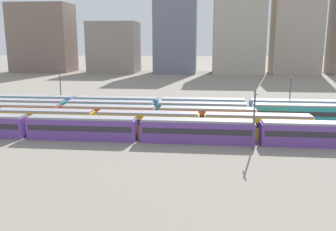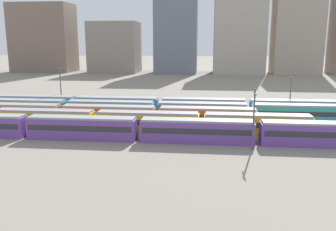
# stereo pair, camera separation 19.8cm
# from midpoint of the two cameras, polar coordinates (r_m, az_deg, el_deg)

# --- Properties ---
(ground_plane) EXTENTS (600.00, 600.00, 0.00)m
(ground_plane) POSITION_cam_midpoint_polar(r_m,az_deg,el_deg) (77.50, -23.64, -0.98)
(ground_plane) COLOR gray
(train_track_0) EXTENTS (74.70, 3.06, 3.75)m
(train_track_0) POSITION_cam_midpoint_polar(r_m,az_deg,el_deg) (57.95, -4.80, -2.18)
(train_track_0) COLOR #6B429E
(train_track_0) RESTS_ON ground_plane
(train_track_1) EXTENTS (74.70, 3.06, 3.75)m
(train_track_1) POSITION_cam_midpoint_polar(r_m,az_deg,el_deg) (64.98, -11.57, -0.83)
(train_track_1) COLOR yellow
(train_track_1) RESTS_ON ground_plane
(train_track_2) EXTENTS (55.80, 3.06, 3.75)m
(train_track_2) POSITION_cam_midpoint_polar(r_m,az_deg,el_deg) (69.57, -9.51, 0.09)
(train_track_2) COLOR #BC4C38
(train_track_2) RESTS_ON ground_plane
(train_track_3) EXTENTS (112.50, 3.06, 3.75)m
(train_track_3) POSITION_cam_midpoint_polar(r_m,az_deg,el_deg) (72.74, 12.83, 0.48)
(train_track_3) COLOR teal
(train_track_3) RESTS_ON ground_plane
(train_track_4) EXTENTS (112.50, 3.06, 3.75)m
(train_track_4) POSITION_cam_midpoint_polar(r_m,az_deg,el_deg) (77.84, 12.53, 1.23)
(train_track_4) COLOR #4C70BC
(train_track_4) RESTS_ON ground_plane
(catenary_pole_1) EXTENTS (0.24, 3.20, 8.87)m
(catenary_pole_1) POSITION_cam_midpoint_polar(r_m,az_deg,el_deg) (81.71, 18.89, 3.55)
(catenary_pole_1) COLOR #4C4C51
(catenary_pole_1) RESTS_ON ground_plane
(catenary_pole_2) EXTENTS (0.24, 3.20, 9.17)m
(catenary_pole_2) POSITION_cam_midpoint_polar(r_m,az_deg,el_deg) (53.67, 13.50, -0.10)
(catenary_pole_2) COLOR #4C4C51
(catenary_pole_2) RESTS_ON ground_plane
(catenary_pole_3) EXTENTS (0.24, 3.20, 10.15)m
(catenary_pole_3) POSITION_cam_midpoint_polar(r_m,az_deg,el_deg) (86.61, -16.91, 4.56)
(catenary_pole_3) COLOR #4C4C51
(catenary_pole_3) RESTS_ON ground_plane
(distant_building_0) EXTENTS (29.94, 18.07, 34.03)m
(distant_building_0) POSITION_cam_midpoint_polar(r_m,az_deg,el_deg) (197.11, -19.43, 11.61)
(distant_building_0) COLOR #7A665B
(distant_building_0) RESTS_ON ground_plane
(distant_building_1) EXTENTS (23.84, 19.29, 24.89)m
(distant_building_1) POSITION_cam_midpoint_polar(r_m,az_deg,el_deg) (184.58, -8.64, 10.74)
(distant_building_1) COLOR gray
(distant_building_1) RESTS_ON ground_plane
(distant_building_2) EXTENTS (20.25, 20.39, 41.36)m
(distant_building_2) POSITION_cam_midpoint_polar(r_m,az_deg,el_deg) (179.42, 1.21, 13.47)
(distant_building_2) COLOR slate
(distant_building_2) RESTS_ON ground_plane
(distant_building_3) EXTENTS (24.01, 19.61, 42.48)m
(distant_building_3) POSITION_cam_midpoint_polar(r_m,az_deg,el_deg) (179.51, 11.20, 13.43)
(distant_building_3) COLOR #B2A899
(distant_building_3) RESTS_ON ground_plane
(distant_building_4) EXTENTS (21.95, 15.68, 44.88)m
(distant_building_4) POSITION_cam_midpoint_polar(r_m,az_deg,el_deg) (183.87, 19.85, 13.30)
(distant_building_4) COLOR #A89989
(distant_building_4) RESTS_ON ground_plane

